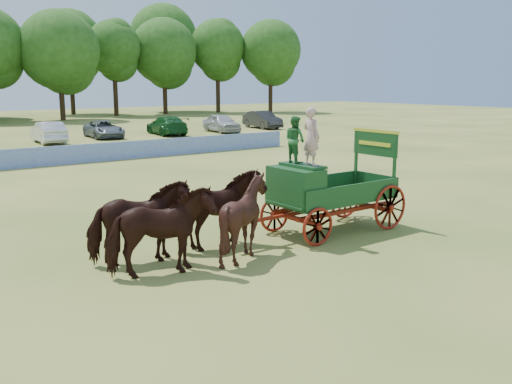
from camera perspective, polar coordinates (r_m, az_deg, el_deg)
name	(u,v)px	position (r m, az deg, el deg)	size (l,w,h in m)	color
ground	(342,219)	(19.06, 8.55, -2.72)	(160.00, 160.00, 0.00)	tan
horse_lead_left	(160,232)	(13.40, -9.58, -3.99)	(1.14, 2.50, 2.11)	black
horse_lead_right	(139,223)	(14.36, -11.60, -3.04)	(1.14, 2.50, 2.11)	black
horse_wheel_left	(244,217)	(14.61, -1.19, -2.56)	(1.71, 1.92, 2.11)	black
horse_wheel_right	(221,210)	(15.49, -3.56, -1.80)	(1.14, 2.50, 2.11)	black
farm_dray	(316,182)	(16.78, 5.99, 0.97)	(6.00, 2.00, 3.78)	maroon
sponsor_banner	(102,152)	(33.52, -15.18, 3.86)	(26.00, 0.08, 1.05)	#1E39A5
parked_cars	(21,133)	(44.85, -22.43, 5.45)	(48.44, 7.16, 1.65)	silver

